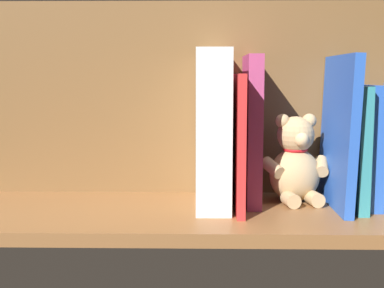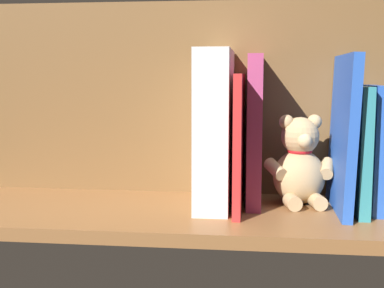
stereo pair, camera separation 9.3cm
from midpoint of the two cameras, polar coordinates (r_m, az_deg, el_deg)
The scene contains 9 objects.
ground_plane at distance 95.62cm, azimuth 2.81°, elevation -7.50°, with size 99.09×31.83×2.20cm, color brown.
shelf_back_panel at distance 106.20cm, azimuth 3.42°, elevation 4.87°, with size 99.09×1.50×37.71cm, color brown.
book_3 at distance 100.51cm, azimuth 21.22°, elevation -0.33°, with size 2.32×16.34×21.66cm, color blue.
book_4 at distance 98.72cm, azimuth 19.77°, elevation -0.43°, with size 1.94×18.67×21.57cm, color teal.
book_5 at distance 96.96cm, azimuth 18.50°, elevation 1.08°, with size 1.67×20.57×26.90cm, color blue.
teddy_bear at distance 99.75cm, azimuth 14.08°, elevation -2.21°, with size 13.06×11.70×16.39cm.
book_6 at distance 97.77cm, azimuth 9.43°, elevation 1.43°, with size 2.60×15.14×26.99cm, color #B23F72.
book_7 at distance 94.91cm, azimuth 7.85°, elevation 0.27°, with size 1.36×21.11×23.64cm, color red.
dictionary_thick_white at distance 95.52cm, azimuth 5.23°, elevation 1.63°, with size 5.97×19.28×27.88cm, color silver.
Camera 2 is at (-11.18, 91.92, 23.22)cm, focal length 49.98 mm.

